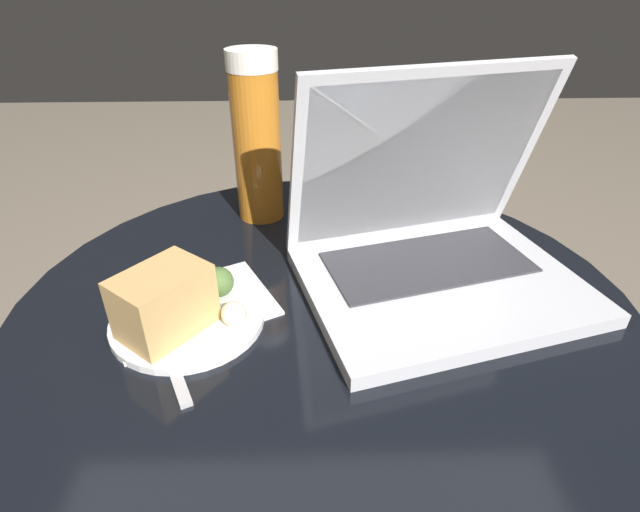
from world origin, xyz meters
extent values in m
cylinder|color=#9E9EA3|center=(0.00, 0.00, 0.25)|extent=(0.09, 0.09, 0.48)
cylinder|color=black|center=(0.00, 0.00, 0.50)|extent=(0.75, 0.75, 0.02)
cube|color=white|center=(-0.16, -0.01, 0.51)|extent=(0.22, 0.20, 0.00)
cube|color=silver|center=(0.15, 0.01, 0.52)|extent=(0.39, 0.33, 0.02)
cube|color=#333338|center=(0.14, 0.05, 0.53)|extent=(0.28, 0.19, 0.00)
cube|color=silver|center=(0.12, 0.10, 0.65)|extent=(0.34, 0.17, 0.25)
cube|color=silver|center=(0.12, 0.10, 0.65)|extent=(0.31, 0.15, 0.22)
cylinder|color=#C6701E|center=(-0.09, 0.23, 0.62)|extent=(0.07, 0.07, 0.22)
cylinder|color=white|center=(-0.09, 0.23, 0.75)|extent=(0.07, 0.07, 0.03)
cylinder|color=white|center=(-0.16, -0.04, 0.52)|extent=(0.17, 0.17, 0.01)
cube|color=tan|center=(-0.17, -0.06, 0.56)|extent=(0.11, 0.12, 0.07)
sphere|color=#4C6B33|center=(-0.13, 0.00, 0.54)|extent=(0.04, 0.04, 0.04)
sphere|color=beige|center=(-0.10, -0.06, 0.53)|extent=(0.03, 0.03, 0.03)
cube|color=#B2B2B7|center=(-0.16, -0.11, 0.51)|extent=(0.07, 0.13, 0.00)
cube|color=#B2B2B7|center=(-0.20, -0.02, 0.51)|extent=(0.05, 0.06, 0.00)
camera|label=1|loc=(-0.02, -0.50, 0.88)|focal=28.00mm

